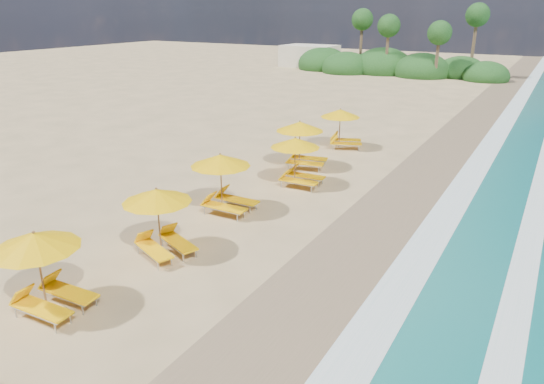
% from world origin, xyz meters
% --- Properties ---
extents(ground, '(160.00, 160.00, 0.00)m').
position_xyz_m(ground, '(0.00, 0.00, 0.00)').
color(ground, tan).
rests_on(ground, ground).
extents(wet_sand, '(4.00, 160.00, 0.01)m').
position_xyz_m(wet_sand, '(4.00, 0.00, 0.01)').
color(wet_sand, '#886F51').
rests_on(wet_sand, ground).
extents(surf_foam, '(4.00, 160.00, 0.01)m').
position_xyz_m(surf_foam, '(6.70, 0.00, 0.03)').
color(surf_foam, white).
rests_on(surf_foam, ground).
extents(station_1, '(2.52, 2.35, 2.27)m').
position_xyz_m(station_1, '(-2.18, -7.92, 1.27)').
color(station_1, olive).
rests_on(station_1, ground).
extents(station_2, '(2.90, 2.86, 2.25)m').
position_xyz_m(station_2, '(-1.80, -3.96, 1.26)').
color(station_2, olive).
rests_on(station_2, ground).
extents(station_3, '(2.56, 2.37, 2.36)m').
position_xyz_m(station_3, '(-2.11, 0.01, 1.32)').
color(station_3, olive).
rests_on(station_3, ground).
extents(station_4, '(2.48, 2.31, 2.24)m').
position_xyz_m(station_4, '(-1.06, 4.17, 1.25)').
color(station_4, olive).
rests_on(station_4, ground).
extents(station_5, '(2.90, 2.79, 2.38)m').
position_xyz_m(station_5, '(-2.10, 6.68, 1.33)').
color(station_5, olive).
rests_on(station_5, ground).
extents(station_6, '(2.95, 2.92, 2.26)m').
position_xyz_m(station_6, '(-1.85, 11.17, 1.27)').
color(station_6, olive).
rests_on(station_6, ground).
extents(treeline, '(25.80, 8.80, 9.74)m').
position_xyz_m(treeline, '(-9.94, 45.51, 1.00)').
color(treeline, '#163D14').
rests_on(treeline, ground).
extents(beach_building, '(7.00, 5.00, 2.80)m').
position_xyz_m(beach_building, '(-22.00, 48.00, 1.40)').
color(beach_building, beige).
rests_on(beach_building, ground).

